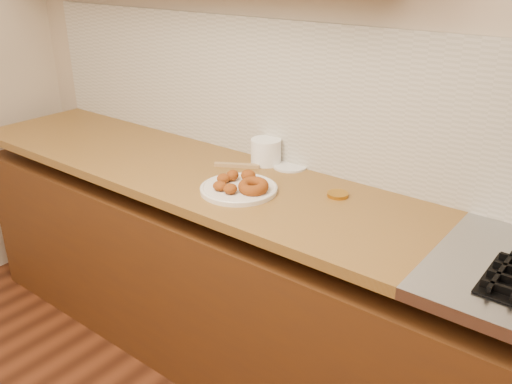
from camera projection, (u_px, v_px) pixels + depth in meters
wall_back at (355, 67)px, 2.03m from camera, size 4.00×0.02×2.70m
base_cabinet at (301, 317)px, 2.19m from camera, size 3.60×0.60×0.77m
butcher_block at (180, 168)px, 2.36m from camera, size 2.30×0.62×0.04m
backsplash at (351, 106)px, 2.08m from camera, size 3.60×0.02×0.60m
donut_plate at (239, 189)px, 2.08m from camera, size 0.30×0.30×0.02m
ring_donut at (253, 186)px, 2.03m from camera, size 0.15×0.16×0.05m
fried_dough_chunks at (232, 180)px, 2.09m from camera, size 0.15×0.21×0.05m
plastic_tub at (266, 151)px, 2.34m from camera, size 0.14×0.14×0.11m
tub_lid at (290, 166)px, 2.32m from camera, size 0.16×0.16×0.01m
brass_jar_lid at (338, 195)px, 2.04m from camera, size 0.09×0.09×0.01m
wooden_utensil at (237, 165)px, 2.32m from camera, size 0.18×0.12×0.02m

